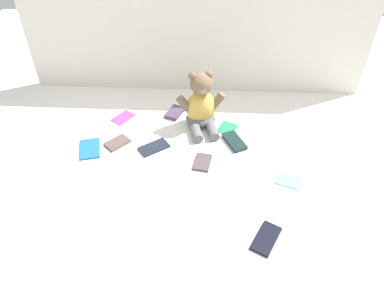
% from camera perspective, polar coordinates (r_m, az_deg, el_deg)
% --- Properties ---
extents(ground_plane, '(3.20, 3.20, 0.00)m').
position_cam_1_polar(ground_plane, '(1.69, -0.22, -0.35)').
color(ground_plane, silver).
extents(backdrop_drape, '(1.76, 0.03, 0.70)m').
position_cam_1_polar(backdrop_drape, '(1.93, 0.60, 17.43)').
color(backdrop_drape, silver).
rests_on(backdrop_drape, ground_plane).
extents(teddy_bear, '(0.24, 0.23, 0.28)m').
position_cam_1_polar(teddy_bear, '(1.76, 1.41, 5.81)').
color(teddy_bear, '#E5B24C').
rests_on(teddy_bear, ground_plane).
extents(book_case_0, '(0.12, 0.15, 0.01)m').
position_cam_1_polar(book_case_0, '(1.73, -15.47, -0.71)').
color(book_case_0, '#2168A9').
rests_on(book_case_0, ground_plane).
extents(book_case_1, '(0.10, 0.12, 0.02)m').
position_cam_1_polar(book_case_1, '(1.88, -2.67, 4.87)').
color(book_case_1, '#4B3D55').
rests_on(book_case_1, ground_plane).
extents(book_case_2, '(0.12, 0.15, 0.01)m').
position_cam_1_polar(book_case_2, '(1.37, 11.37, -14.09)').
color(book_case_2, black).
rests_on(book_case_2, ground_plane).
extents(book_case_3, '(0.12, 0.15, 0.02)m').
position_cam_1_polar(book_case_3, '(1.71, 6.55, 0.38)').
color(book_case_3, '#1A2D30').
rests_on(book_case_3, ground_plane).
extents(book_case_4, '(0.12, 0.10, 0.01)m').
position_cam_1_polar(book_case_4, '(1.58, 14.73, -5.48)').
color(book_case_4, '#76A8D0').
rests_on(book_case_4, ground_plane).
extents(book_case_5, '(0.12, 0.13, 0.01)m').
position_cam_1_polar(book_case_5, '(1.89, -10.59, 4.08)').
color(book_case_5, purple).
rests_on(book_case_5, ground_plane).
extents(book_case_6, '(0.15, 0.14, 0.01)m').
position_cam_1_polar(book_case_6, '(1.69, -5.88, -0.52)').
color(book_case_6, '#1D2632').
rests_on(book_case_6, ground_plane).
extents(book_case_7, '(0.11, 0.12, 0.01)m').
position_cam_1_polar(book_case_7, '(1.80, 5.51, 2.48)').
color(book_case_7, '#238B5A').
rests_on(book_case_7, ground_plane).
extents(book_case_8, '(0.09, 0.11, 0.01)m').
position_cam_1_polar(book_case_8, '(1.60, 1.64, -2.82)').
color(book_case_8, '#55464E').
rests_on(book_case_8, ground_plane).
extents(book_case_9, '(0.12, 0.12, 0.01)m').
position_cam_1_polar(book_case_9, '(1.74, -11.42, 0.24)').
color(book_case_9, brown).
rests_on(book_case_9, ground_plane).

